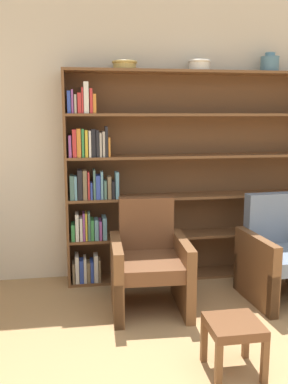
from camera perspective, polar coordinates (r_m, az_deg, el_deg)
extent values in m
cube|color=beige|center=(4.39, 4.53, 6.91)|extent=(12.00, 0.06, 2.75)
cube|color=brown|center=(4.11, -10.33, 1.56)|extent=(0.02, 0.30, 2.04)
cube|color=brown|center=(4.25, 7.47, 15.55)|extent=(2.55, 0.30, 0.03)
cube|color=brown|center=(4.54, 6.87, -10.69)|extent=(2.55, 0.30, 0.03)
cube|color=brown|center=(4.42, 6.63, 2.27)|extent=(2.55, 0.01, 2.04)
cube|color=#7F6B4C|center=(4.28, -9.36, -10.46)|extent=(0.02, 0.14, 0.20)
cube|color=white|center=(4.29, -8.91, -9.92)|extent=(0.03, 0.20, 0.27)
cube|color=#334CB2|center=(4.26, -8.33, -10.31)|extent=(0.04, 0.12, 0.23)
cube|color=white|center=(4.28, -7.86, -10.11)|extent=(0.03, 0.15, 0.25)
cube|color=#7F6B4C|center=(4.27, -7.41, -10.43)|extent=(0.03, 0.13, 0.20)
cube|color=#334CB2|center=(4.29, -6.97, -10.30)|extent=(0.03, 0.17, 0.21)
cube|color=white|center=(4.27, -6.44, -9.95)|extent=(0.04, 0.14, 0.27)
cube|color=#7F6B4C|center=(4.27, -5.98, -10.25)|extent=(0.02, 0.12, 0.22)
cube|color=brown|center=(4.40, 6.99, -5.55)|extent=(2.55, 0.30, 0.03)
cube|color=#388C47|center=(4.16, -9.44, -5.22)|extent=(0.03, 0.16, 0.16)
cube|color=white|center=(4.16, -8.92, -4.53)|extent=(0.03, 0.18, 0.26)
cube|color=white|center=(4.15, -8.39, -4.83)|extent=(0.02, 0.15, 0.22)
cube|color=#994C99|center=(4.15, -8.03, -4.50)|extent=(0.02, 0.16, 0.26)
cube|color=gold|center=(4.16, -7.72, -4.47)|extent=(0.02, 0.18, 0.26)
cube|color=#4C756B|center=(4.13, -7.35, -4.50)|extent=(0.02, 0.13, 0.27)
cube|color=#388C47|center=(4.17, -6.93, -4.87)|extent=(0.03, 0.18, 0.20)
cube|color=#669EB2|center=(4.16, -6.38, -4.89)|extent=(0.04, 0.16, 0.20)
cube|color=#994C99|center=(4.18, -5.87, -4.92)|extent=(0.02, 0.19, 0.18)
cube|color=#669EB2|center=(4.18, -5.32, -4.69)|extent=(0.04, 0.19, 0.21)
cube|color=brown|center=(4.31, 7.10, -0.45)|extent=(2.55, 0.30, 0.02)
cube|color=#4C756B|center=(4.08, -9.59, 0.65)|extent=(0.04, 0.18, 0.23)
cube|color=#669EB2|center=(4.05, -9.10, 0.58)|extent=(0.02, 0.12, 0.22)
cube|color=black|center=(4.07, -8.55, 1.03)|extent=(0.04, 0.17, 0.28)
cube|color=#7F6B4C|center=(4.06, -7.90, 1.00)|extent=(0.04, 0.16, 0.27)
cube|color=red|center=(4.06, -7.41, 0.89)|extent=(0.02, 0.14, 0.26)
cube|color=#334CB2|center=(4.06, -7.05, 0.20)|extent=(0.02, 0.13, 0.16)
cube|color=#4C756B|center=(4.07, -6.67, 1.05)|extent=(0.02, 0.15, 0.28)
cube|color=#334CB2|center=(4.09, -6.19, 0.74)|extent=(0.04, 0.19, 0.22)
cube|color=#669EB2|center=(4.06, -5.67, 0.93)|extent=(0.02, 0.12, 0.26)
cube|color=#4C756B|center=(4.08, -5.22, 0.39)|extent=(0.02, 0.15, 0.18)
cube|color=#7F6B4C|center=(4.06, -4.68, 0.63)|extent=(0.03, 0.12, 0.21)
cube|color=black|center=(4.11, -4.21, 0.42)|extent=(0.02, 0.20, 0.17)
cube|color=#669EB2|center=(4.07, -3.64, 0.94)|extent=(0.03, 0.13, 0.25)
cube|color=brown|center=(4.26, 7.22, 4.82)|extent=(2.55, 0.30, 0.02)
cube|color=#994C99|center=(4.02, -9.84, 6.03)|extent=(0.03, 0.15, 0.20)
cube|color=red|center=(4.03, -9.27, 6.45)|extent=(0.04, 0.19, 0.25)
cube|color=orange|center=(4.04, -8.70, 6.51)|extent=(0.04, 0.19, 0.26)
cube|color=#388C47|center=(4.01, -8.17, 6.49)|extent=(0.02, 0.14, 0.26)
cube|color=gold|center=(4.01, -7.71, 6.42)|extent=(0.03, 0.14, 0.25)
cube|color=white|center=(4.00, -7.25, 6.38)|extent=(0.02, 0.12, 0.24)
cube|color=black|center=(4.04, -6.81, 6.52)|extent=(0.04, 0.19, 0.26)
cube|color=black|center=(4.04, -6.26, 6.48)|extent=(0.03, 0.18, 0.25)
cube|color=#B2A899|center=(4.02, -5.85, 6.29)|extent=(0.02, 0.13, 0.22)
cube|color=#B2A899|center=(4.04, -5.46, 6.40)|extent=(0.02, 0.18, 0.23)
cube|color=black|center=(4.01, -5.06, 6.71)|extent=(0.02, 0.13, 0.28)
cube|color=orange|center=(4.03, -4.71, 6.01)|extent=(0.02, 0.15, 0.18)
cube|color=brown|center=(4.24, 7.34, 10.18)|extent=(2.55, 0.30, 0.02)
cube|color=#334CB2|center=(4.01, -9.98, 11.70)|extent=(0.03, 0.16, 0.20)
cube|color=#994C99|center=(4.02, -9.54, 11.79)|extent=(0.02, 0.18, 0.21)
cube|color=#B2A899|center=(4.01, -9.15, 11.50)|extent=(0.02, 0.16, 0.17)
cube|color=red|center=(4.03, -8.63, 11.62)|extent=(0.03, 0.19, 0.18)
cube|color=red|center=(4.01, -8.23, 11.97)|extent=(0.02, 0.16, 0.23)
cube|color=white|center=(4.01, -7.74, 12.34)|extent=(0.04, 0.14, 0.28)
cube|color=red|center=(4.01, -7.10, 11.93)|extent=(0.03, 0.14, 0.22)
cube|color=orange|center=(4.00, -6.64, 11.61)|extent=(0.03, 0.13, 0.17)
cylinder|color=tan|center=(4.11, -2.60, 16.48)|extent=(0.21, 0.21, 0.07)
torus|color=tan|center=(4.12, -2.61, 16.89)|extent=(0.24, 0.24, 0.02)
cylinder|color=silver|center=(4.26, 7.37, 16.34)|extent=(0.20, 0.20, 0.09)
torus|color=silver|center=(4.26, 7.38, 16.88)|extent=(0.22, 0.22, 0.02)
cylinder|color=slate|center=(4.51, 16.41, 16.01)|extent=(0.18, 0.18, 0.15)
cylinder|color=slate|center=(4.52, 16.47, 17.16)|extent=(0.10, 0.10, 0.04)
cube|color=brown|center=(3.48, 6.30, -14.44)|extent=(0.07, 0.07, 0.36)
cube|color=brown|center=(3.40, -3.43, -14.97)|extent=(0.07, 0.07, 0.36)
cube|color=brown|center=(4.03, 4.34, -10.85)|extent=(0.07, 0.07, 0.36)
cube|color=brown|center=(3.96, -3.94, -11.20)|extent=(0.07, 0.07, 0.36)
cube|color=brown|center=(3.63, 0.82, -9.68)|extent=(0.51, 0.66, 0.12)
cube|color=brown|center=(3.81, 0.28, -4.34)|extent=(0.49, 0.14, 0.49)
cube|color=brown|center=(3.70, 5.20, -10.81)|extent=(0.11, 0.68, 0.60)
cube|color=brown|center=(3.63, -3.65, -11.20)|extent=(0.11, 0.68, 0.60)
cube|color=brown|center=(3.70, 16.80, -13.27)|extent=(0.08, 0.08, 0.36)
cube|color=brown|center=(4.19, 12.52, -10.19)|extent=(0.08, 0.08, 0.36)
cube|color=slate|center=(4.01, 18.28, -8.24)|extent=(0.53, 0.68, 0.12)
cube|color=slate|center=(4.16, 16.47, -3.50)|extent=(0.49, 0.16, 0.49)
cube|color=brown|center=(3.90, 14.66, -10.00)|extent=(0.13, 0.68, 0.60)
cube|color=brown|center=(3.05, 8.00, -19.10)|extent=(0.04, 0.04, 0.29)
cube|color=brown|center=(3.14, 13.42, -18.35)|extent=(0.04, 0.04, 0.29)
cube|color=brown|center=(2.81, 9.91, -21.94)|extent=(0.04, 0.04, 0.29)
cube|color=brown|center=(2.91, 15.79, -20.97)|extent=(0.04, 0.04, 0.29)
cube|color=brown|center=(2.89, 11.92, -17.06)|extent=(0.33, 0.33, 0.06)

